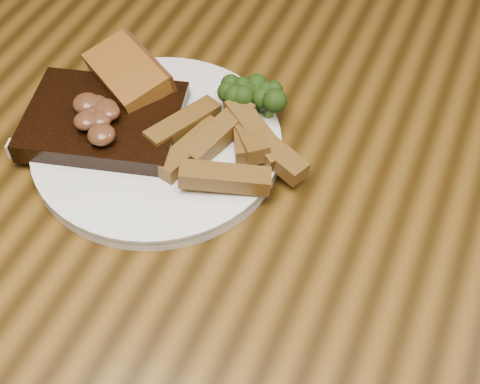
% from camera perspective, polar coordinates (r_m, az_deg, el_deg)
% --- Properties ---
extents(dining_table, '(1.60, 0.90, 0.75)m').
position_cam_1_polar(dining_table, '(0.72, 0.07, -6.58)').
color(dining_table, '#553711').
rests_on(dining_table, ground).
extents(chair_far, '(0.46, 0.46, 0.85)m').
position_cam_1_polar(chair_far, '(1.34, 10.17, 13.71)').
color(chair_far, black).
rests_on(chair_far, ground).
extents(plate, '(0.30, 0.30, 0.01)m').
position_cam_1_polar(plate, '(0.70, -7.05, 3.98)').
color(plate, silver).
rests_on(plate, dining_table).
extents(steak, '(0.18, 0.16, 0.02)m').
position_cam_1_polar(steak, '(0.71, -11.55, 5.96)').
color(steak, black).
rests_on(steak, plate).
extents(steak_bone, '(0.14, 0.05, 0.02)m').
position_cam_1_polar(steak_bone, '(0.68, -13.80, 2.76)').
color(steak_bone, beige).
rests_on(steak_bone, plate).
extents(mushroom_pile, '(0.08, 0.08, 0.03)m').
position_cam_1_polar(mushroom_pile, '(0.69, -11.67, 7.37)').
color(mushroom_pile, '#502D19').
rests_on(mushroom_pile, steak).
extents(garlic_bread, '(0.11, 0.10, 0.02)m').
position_cam_1_polar(garlic_bread, '(0.74, -9.47, 8.87)').
color(garlic_bread, '#91541A').
rests_on(garlic_bread, plate).
extents(potato_wedges, '(0.11, 0.11, 0.02)m').
position_cam_1_polar(potato_wedges, '(0.65, -2.16, 2.72)').
color(potato_wedges, brown).
rests_on(potato_wedges, plate).
extents(broccoli_cluster, '(0.07, 0.07, 0.04)m').
position_cam_1_polar(broccoli_cluster, '(0.71, 0.17, 8.18)').
color(broccoli_cluster, '#1B330B').
rests_on(broccoli_cluster, plate).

